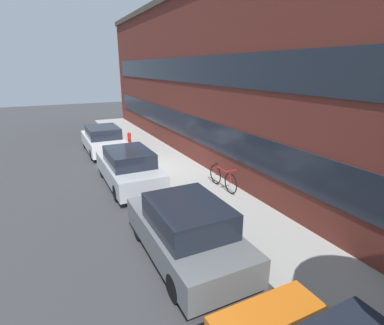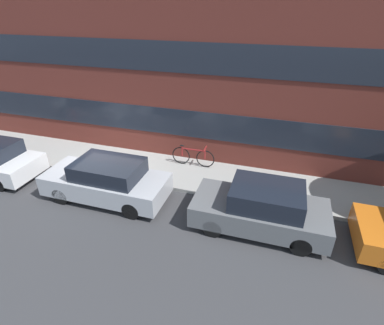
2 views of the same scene
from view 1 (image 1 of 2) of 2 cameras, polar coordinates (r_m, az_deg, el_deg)
ground_plane at (r=12.86m, az=-8.23°, el=-2.11°), size 56.00×56.00×0.00m
sidewalk_strip at (r=13.22m, az=-3.40°, el=-1.09°), size 28.00×2.35×0.13m
rowhouse_facade at (r=13.23m, az=3.00°, el=15.57°), size 28.00×1.02×7.64m
parked_car_white at (r=16.47m, az=-16.56°, el=4.20°), size 4.07×1.73×1.38m
parked_car_silver at (r=11.57m, az=-11.95°, el=-0.93°), size 4.19×1.70×1.42m
parked_car_grey at (r=7.12m, az=-1.10°, el=-12.83°), size 3.90×1.74×1.46m
fire_hydrant at (r=16.90m, az=-11.83°, el=4.38°), size 0.50×0.28×0.78m
bicycle at (r=10.79m, az=5.90°, el=-2.86°), size 1.75×0.44×0.84m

